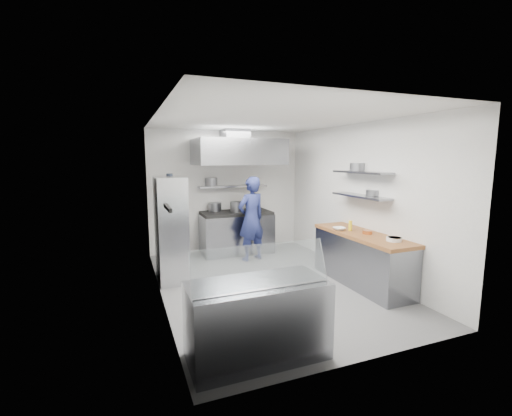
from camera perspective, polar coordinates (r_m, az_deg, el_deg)
name	(u,v)px	position (r m, az deg, el deg)	size (l,w,h in m)	color
floor	(268,283)	(6.12, 2.09, -12.43)	(5.00, 5.00, 0.00)	#5A5A5C
ceiling	(269,119)	(5.76, 2.24, 14.61)	(5.00, 5.00, 0.00)	silver
wall_back	(227,191)	(8.11, -4.89, 2.85)	(3.60, 0.02, 2.80)	white
wall_front	(367,234)	(3.65, 18.02, -4.20)	(3.60, 0.02, 2.80)	white
wall_left	(159,210)	(5.33, -15.89, -0.28)	(5.00, 0.02, 2.80)	white
wall_right	(357,199)	(6.69, 16.45, 1.39)	(5.00, 0.02, 2.80)	white
gas_range	(236,233)	(7.91, -3.29, -4.24)	(1.60, 0.80, 0.90)	gray
cooktop	(236,213)	(7.82, -3.32, -0.81)	(1.57, 0.78, 0.06)	black
stock_pot_left	(215,207)	(7.89, -6.87, 0.18)	(0.30, 0.30, 0.20)	slate
stock_pot_mid	(237,207)	(7.71, -3.17, 0.19)	(0.31, 0.31, 0.24)	slate
stock_pot_right	(255,206)	(8.20, -0.24, 0.41)	(0.24, 0.24, 0.16)	slate
over_range_shelf	(233,186)	(7.98, -3.89, 3.63)	(1.60, 0.30, 0.04)	gray
shelf_pot_a	(211,182)	(7.94, -7.48, 4.36)	(0.29, 0.29, 0.18)	slate
extractor_hood	(238,152)	(7.56, -2.99, 9.30)	(1.90, 1.15, 0.55)	gray
hood_duct	(235,135)	(7.79, -3.54, 12.06)	(0.55, 0.55, 0.24)	slate
red_firebox	(173,192)	(7.79, -13.62, 2.57)	(0.22, 0.10, 0.26)	#B60E23
chef	(251,219)	(7.26, -0.79, -1.80)	(0.65, 0.43, 1.79)	navy
wire_rack	(171,229)	(6.25, -14.00, -3.40)	(0.50, 0.90, 1.85)	silver
rack_bin_a	(170,234)	(6.47, -14.18, -4.15)	(0.14, 0.18, 0.16)	white
rack_bin_b	(167,205)	(6.64, -14.63, 0.54)	(0.12, 0.16, 0.14)	yellow
rack_jar	(170,178)	(6.47, -14.20, 4.80)	(0.11, 0.11, 0.18)	black
knife_strip	(168,208)	(4.42, -14.51, 0.03)	(0.04, 0.55, 0.05)	black
prep_counter_base	(361,260)	(6.23, 17.12, -8.35)	(0.62, 2.00, 0.84)	gray
prep_counter_top	(362,235)	(6.12, 17.30, -4.31)	(0.65, 2.04, 0.06)	brown
plate_stack_a	(394,239)	(5.70, 22.02, -4.84)	(0.23, 0.23, 0.06)	white
plate_stack_b	(395,239)	(5.70, 22.11, -4.85)	(0.21, 0.21, 0.06)	white
copper_pan	(367,232)	(6.09, 18.06, -3.83)	(0.16, 0.16, 0.06)	#D4793C
squeeze_bottle	(350,226)	(6.25, 15.44, -2.85)	(0.06, 0.06, 0.18)	yellow
mixing_bowl	(339,229)	(6.25, 13.68, -3.38)	(0.21, 0.21, 0.05)	white
wall_shelf_lower	(360,196)	(6.35, 16.99, 1.92)	(0.30, 1.30, 0.04)	gray
wall_shelf_upper	(361,172)	(6.32, 17.15, 5.70)	(0.30, 1.30, 0.04)	gray
shelf_pot_c	(373,193)	(6.30, 18.90, 2.43)	(0.24, 0.24, 0.10)	slate
shelf_pot_d	(358,167)	(6.57, 16.57, 6.60)	(0.28, 0.28, 0.14)	slate
display_case	(257,320)	(3.90, 0.22, -18.18)	(1.50, 0.70, 0.85)	gray
display_glass	(262,266)	(3.55, 0.94, -9.64)	(1.47, 0.02, 0.45)	silver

